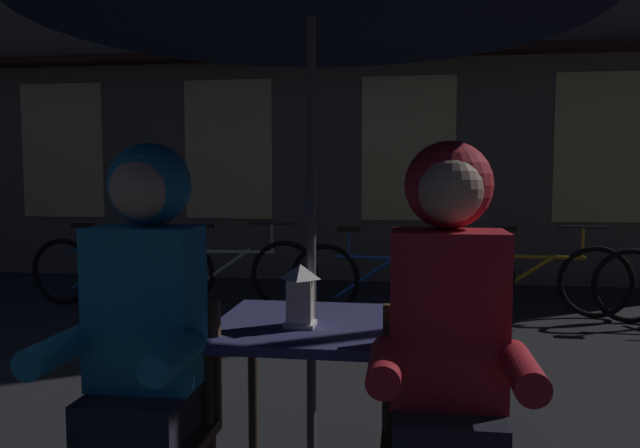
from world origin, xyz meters
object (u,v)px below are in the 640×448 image
Objects in this scene: lantern at (300,294)px; person_left_hooded at (143,315)px; cafe_table at (311,348)px; chair_left at (153,417)px; chair_right at (445,434)px; bicycle_fourth at (536,278)px; bicycle_third at (379,279)px; bicycle_nearest at (111,271)px; bicycle_second at (232,272)px; person_right_hooded at (448,326)px.

person_left_hooded is (-0.45, -0.35, -0.01)m from lantern.
chair_left is (-0.48, -0.37, -0.15)m from cafe_table.
person_left_hooded reaches higher than chair_right.
cafe_table is 0.24m from lantern.
person_left_hooded is 0.83× the size of bicycle_fourth.
chair_left is 0.52× the size of bicycle_third.
chair_left is 0.96m from chair_right.
bicycle_second is at bearing 4.39° from bicycle_nearest.
cafe_table is at bearing -69.08° from bicycle_second.
person_left_hooded and person_right_hooded have the same top height.
bicycle_nearest is at bearing 126.06° from lantern.
bicycle_fourth is (2.86, 0.04, 0.00)m from bicycle_second.
chair_right is 4.24m from bicycle_second.
lantern is at bearing -53.94° from bicycle_nearest.
bicycle_third is 1.44m from bicycle_fourth.
person_right_hooded is (0.96, 0.00, 0.00)m from person_left_hooded.
lantern is 0.17× the size of person_left_hooded.
bicycle_fourth is (1.05, 3.88, -0.14)m from chair_right.
cafe_table is 4.24m from bicycle_nearest.
bicycle_second is at bearing 115.20° from chair_right.
cafe_table is 0.85× the size of chair_left.
lantern reaches higher than chair_left.
bicycle_third is (1.44, -0.21, 0.00)m from bicycle_second.
chair_left is at bearing 90.00° from person_left_hooded.
chair_left reaches higher than bicycle_nearest.
chair_right is 0.52× the size of bicycle_second.
person_right_hooded is (0.48, -0.43, 0.21)m from cafe_table.
chair_right is at bearing 3.39° from person_left_hooded.
bicycle_nearest is 1.22m from bicycle_second.
bicycle_fourth is at bearing 62.56° from chair_left.
chair_left is 0.52× the size of bicycle_fourth.
bicycle_second is (1.22, 0.09, 0.00)m from bicycle_nearest.
person_left_hooded is at bearing -61.52° from bicycle_nearest.
chair_right is at bearing 0.00° from chair_left.
chair_right is at bearing 90.00° from person_right_hooded.
chair_right is 0.52× the size of bicycle_nearest.
lantern is at bearing -110.56° from cafe_table.
bicycle_second is at bearing 171.70° from bicycle_third.
bicycle_fourth is at bearing 66.39° from cafe_table.
bicycle_fourth is at bearing 75.01° from person_right_hooded.
person_left_hooded reaches higher than cafe_table.
chair_left reaches higher than bicycle_second.
bicycle_second is (-1.33, 3.47, -0.29)m from cafe_table.
person_right_hooded reaches higher than lantern.
chair_right is at bearing -37.55° from cafe_table.
bicycle_fourth is (1.42, 0.25, 0.00)m from bicycle_third.
person_right_hooded reaches higher than bicycle_third.
bicycle_nearest is at bearing -175.61° from bicycle_second.
bicycle_nearest is at bearing 128.49° from person_right_hooded.
bicycle_fourth is (4.08, 0.13, 0.00)m from bicycle_nearest.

